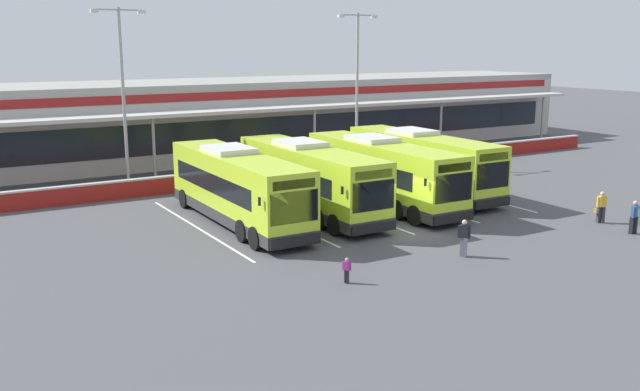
{
  "coord_description": "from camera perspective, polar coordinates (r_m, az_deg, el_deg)",
  "views": [
    {
      "loc": [
        -20.19,
        -25.26,
        8.85
      ],
      "look_at": [
        -3.15,
        3.0,
        1.6
      ],
      "focal_mm": 38.75,
      "sensor_mm": 36.0,
      "label": 1
    }
  ],
  "objects": [
    {
      "name": "pedestrian_in_dark_coat",
      "position": [
        35.99,
        24.52,
        -1.55
      ],
      "size": [
        0.54,
        0.31,
        1.62
      ],
      "color": "black",
      "rests_on": "ground"
    },
    {
      "name": "bay_stripe_far_west",
      "position": [
        34.56,
        -10.09,
        -2.64
      ],
      "size": [
        0.14,
        13.0,
        0.01
      ],
      "primitive_type": "cube",
      "color": "silver",
      "rests_on": "ground"
    },
    {
      "name": "pedestrian_child",
      "position": [
        26.17,
        2.23,
        -6.13
      ],
      "size": [
        0.26,
        0.29,
        1.0
      ],
      "color": "black",
      "rests_on": "ground"
    },
    {
      "name": "bay_stripe_mid_west",
      "position": [
        38.25,
        1.72,
        -0.99
      ],
      "size": [
        0.14,
        13.0,
        0.01
      ],
      "primitive_type": "cube",
      "color": "silver",
      "rests_on": "ground"
    },
    {
      "name": "coach_bus_left_centre",
      "position": [
        36.74,
        -0.92,
        1.3
      ],
      "size": [
        2.99,
        12.18,
        3.78
      ],
      "color": "#B7DB2D",
      "rests_on": "ground"
    },
    {
      "name": "lamp_post_west",
      "position": [
        44.0,
        -15.96,
        8.58
      ],
      "size": [
        3.24,
        0.28,
        11.0
      ],
      "color": "#9E9EA3",
      "rests_on": "ground"
    },
    {
      "name": "terminal_building",
      "position": [
        56.24,
        -9.94,
        6.25
      ],
      "size": [
        70.0,
        13.0,
        6.0
      ],
      "color": "#B7B7B2",
      "rests_on": "ground"
    },
    {
      "name": "pedestrian_near_bin",
      "position": [
        29.88,
        11.8,
        -3.36
      ],
      "size": [
        0.42,
        0.46,
        1.62
      ],
      "color": "slate",
      "rests_on": "ground"
    },
    {
      "name": "coach_bus_right_centre",
      "position": [
        42.14,
        8.36,
        2.61
      ],
      "size": [
        2.99,
        12.18,
        3.78
      ],
      "color": "#B7DB2D",
      "rests_on": "ground"
    },
    {
      "name": "red_barrier_wall",
      "position": [
        45.36,
        -4.1,
        1.82
      ],
      "size": [
        60.0,
        0.4,
        1.1
      ],
      "color": "maroon",
      "rests_on": "ground"
    },
    {
      "name": "bay_stripe_west",
      "position": [
        36.21,
        -3.88,
        -1.78
      ],
      "size": [
        0.14,
        13.0,
        0.01
      ],
      "primitive_type": "cube",
      "color": "silver",
      "rests_on": "ground"
    },
    {
      "name": "bay_stripe_mid_east",
      "position": [
        43.28,
        11.11,
        0.36
      ],
      "size": [
        0.14,
        13.0,
        0.01
      ],
      "primitive_type": "cube",
      "color": "silver",
      "rests_on": "ground"
    },
    {
      "name": "coach_bus_centre",
      "position": [
        38.69,
        5.1,
        1.82
      ],
      "size": [
        2.99,
        12.18,
        3.78
      ],
      "color": "#B7DB2D",
      "rests_on": "ground"
    },
    {
      "name": "bay_stripe_centre",
      "position": [
        40.63,
        6.71,
        -0.27
      ],
      "size": [
        0.14,
        13.0,
        0.01
      ],
      "primitive_type": "cube",
      "color": "silver",
      "rests_on": "ground"
    },
    {
      "name": "lamp_post_centre",
      "position": [
        50.04,
        3.08,
        9.44
      ],
      "size": [
        3.24,
        0.28,
        11.0
      ],
      "color": "#9E9EA3",
      "rests_on": "ground"
    },
    {
      "name": "ground_plane",
      "position": [
        33.53,
        7.29,
        -3.02
      ],
      "size": [
        200.0,
        200.0,
        0.0
      ],
      "primitive_type": "plane",
      "color": "#4C4C51"
    },
    {
      "name": "pedestrian_with_handbag",
      "position": [
        37.54,
        22.19,
        -0.84
      ],
      "size": [
        0.64,
        0.44,
        1.62
      ],
      "color": "#33333D",
      "rests_on": "ground"
    },
    {
      "name": "coach_bus_leftmost",
      "position": [
        34.77,
        -6.83,
        0.58
      ],
      "size": [
        2.99,
        12.18,
        3.78
      ],
      "color": "#B7DB2D",
      "rests_on": "ground"
    }
  ]
}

